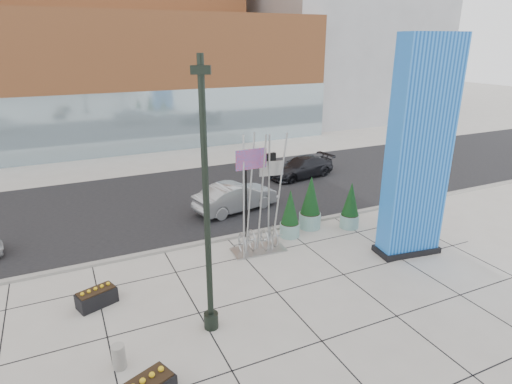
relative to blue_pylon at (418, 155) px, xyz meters
name	(u,v)px	position (x,y,z in m)	size (l,w,h in m)	color
ground	(241,285)	(-7.67, 0.54, -4.40)	(160.00, 160.00, 0.00)	#9E9991
street_asphalt	(173,201)	(-7.67, 10.54, -4.39)	(80.00, 12.00, 0.02)	black
curb_edge	(207,242)	(-7.67, 4.54, -4.34)	(80.00, 0.30, 0.12)	gray
tower_podium	(131,80)	(-6.67, 27.54, 1.10)	(34.00, 10.00, 11.00)	#A15A2E
tower_glass_front	(145,123)	(-6.67, 22.74, -1.90)	(34.00, 0.60, 5.00)	#8CA5B2
building_grey_parking	(335,39)	(18.33, 32.54, 4.60)	(20.00, 18.00, 18.00)	slate
blue_pylon	(418,155)	(0.00, 0.00, 0.00)	(2.87, 1.57, 9.10)	#0B46B3
lamp_post	(207,230)	(-9.54, -1.37, -0.93)	(0.58, 0.47, 8.48)	black
public_art_sculpture	(259,222)	(-5.83, 2.87, -3.02)	(2.38, 1.30, 5.26)	#A6A9AB
concrete_bollard	(119,357)	(-12.50, -1.98, -4.03)	(0.38, 0.38, 0.74)	gray
overhead_street_sign	(259,168)	(-5.12, 4.34, -1.09)	(1.80, 0.59, 3.85)	black
round_planter_east	(350,206)	(-0.67, 3.23, -3.29)	(0.94, 0.94, 2.35)	#83B1AB
round_planter_mid	(310,203)	(-2.47, 4.04, -3.13)	(1.07, 1.07, 2.68)	#83B1AB
round_planter_west	(290,214)	(-3.87, 3.58, -3.29)	(0.93, 0.93, 2.33)	#83B1AB
box_planter_north	(97,297)	(-12.76, 1.51, -4.07)	(1.46, 1.06, 0.72)	black
car_silver_mid	(236,197)	(-4.92, 7.68, -3.63)	(1.63, 4.68, 1.54)	#929599
car_dark_east	(302,167)	(1.44, 11.40, -3.71)	(1.92, 4.71, 1.37)	black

